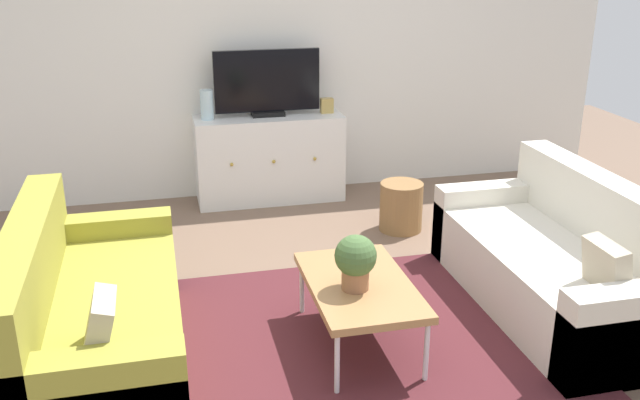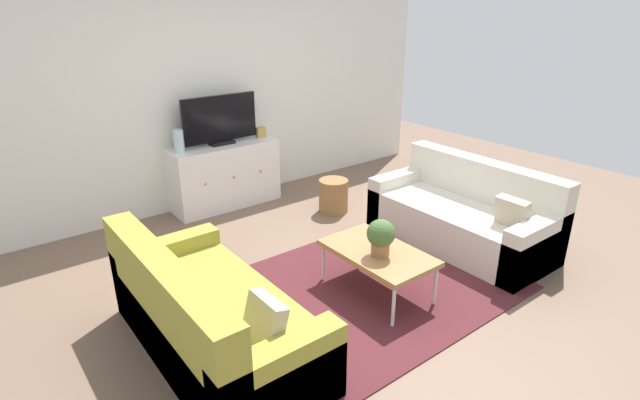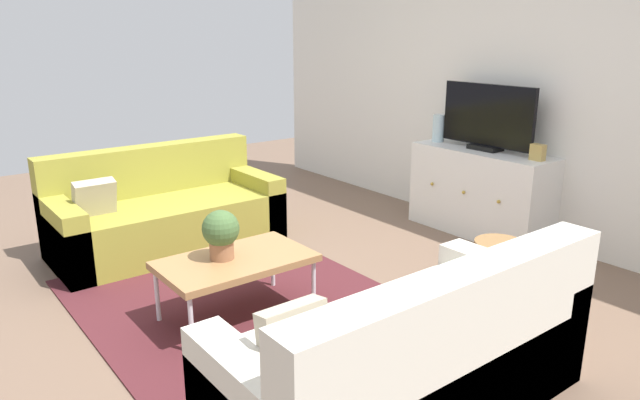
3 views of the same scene
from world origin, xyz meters
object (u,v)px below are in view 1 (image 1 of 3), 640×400
object	(u,v)px
couch_right_side	(564,266)
potted_plant	(356,260)
couch_left_side	(84,320)
coffee_table	(359,287)
mantel_clock	(327,106)
glass_vase	(207,105)
wicker_basket	(401,207)
flat_screen_tv	(267,83)
tv_console	(269,158)

from	to	relation	value
couch_right_side	potted_plant	xyz separation A→B (m)	(-1.42, -0.22, 0.30)
couch_left_side	coffee_table	size ratio (longest dim) A/B	1.94
couch_right_side	mantel_clock	bearing A→B (deg)	111.65
couch_left_side	potted_plant	distance (m)	1.49
couch_right_side	glass_vase	xyz separation A→B (m)	(-1.98, 2.37, 0.61)
couch_left_side	coffee_table	world-z (taller)	couch_left_side
glass_vase	wicker_basket	size ratio (longest dim) A/B	0.64
couch_left_side	flat_screen_tv	distance (m)	2.88
potted_plant	glass_vase	distance (m)	2.67
couch_left_side	glass_vase	bearing A→B (deg)	69.48
couch_right_side	wicker_basket	bearing A→B (deg)	111.66
couch_left_side	couch_right_side	size ratio (longest dim) A/B	1.00
couch_right_side	potted_plant	world-z (taller)	couch_right_side
couch_left_side	potted_plant	world-z (taller)	couch_left_side
tv_console	glass_vase	xyz separation A→B (m)	(-0.52, 0.00, 0.51)
tv_console	wicker_basket	distance (m)	1.32
potted_plant	tv_console	world-z (taller)	tv_console
flat_screen_tv	mantel_clock	size ratio (longest dim) A/B	6.97
couch_left_side	flat_screen_tv	xyz separation A→B (m)	(1.41, 2.39, 0.76)
couch_left_side	potted_plant	size ratio (longest dim) A/B	5.83
flat_screen_tv	wicker_basket	bearing A→B (deg)	-47.25
coffee_table	wicker_basket	size ratio (longest dim) A/B	2.39
coffee_table	wicker_basket	xyz separation A→B (m)	(0.81, 1.57, -0.17)
wicker_basket	tv_console	bearing A→B (deg)	133.34
potted_plant	wicker_basket	world-z (taller)	potted_plant
potted_plant	wicker_basket	distance (m)	1.89
couch_right_side	mantel_clock	distance (m)	2.61
mantel_clock	wicker_basket	bearing A→B (deg)	-68.38
couch_left_side	tv_console	distance (m)	2.76
mantel_clock	glass_vase	bearing A→B (deg)	180.00
wicker_basket	glass_vase	bearing A→B (deg)	146.15
couch_right_side	mantel_clock	size ratio (longest dim) A/B	13.97
couch_right_side	glass_vase	world-z (taller)	glass_vase
coffee_table	mantel_clock	xyz separation A→B (m)	(0.44, 2.52, 0.46)
tv_console	glass_vase	world-z (taller)	glass_vase
couch_right_side	coffee_table	bearing A→B (deg)	-173.86
potted_plant	mantel_clock	distance (m)	2.65
wicker_basket	couch_right_side	bearing A→B (deg)	-68.34
wicker_basket	coffee_table	bearing A→B (deg)	-117.31
coffee_table	flat_screen_tv	world-z (taller)	flat_screen_tv
flat_screen_tv	mantel_clock	bearing A→B (deg)	-2.20
tv_console	glass_vase	distance (m)	0.73
couch_right_side	wicker_basket	size ratio (longest dim) A/B	4.64
couch_right_side	glass_vase	distance (m)	3.15
couch_right_side	potted_plant	size ratio (longest dim) A/B	5.83
couch_right_side	tv_console	world-z (taller)	couch_right_side
mantel_clock	wicker_basket	distance (m)	1.20
potted_plant	flat_screen_tv	bearing A→B (deg)	90.85
coffee_table	mantel_clock	world-z (taller)	mantel_clock
couch_right_side	wicker_basket	xyz separation A→B (m)	(-0.57, 1.42, -0.08)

